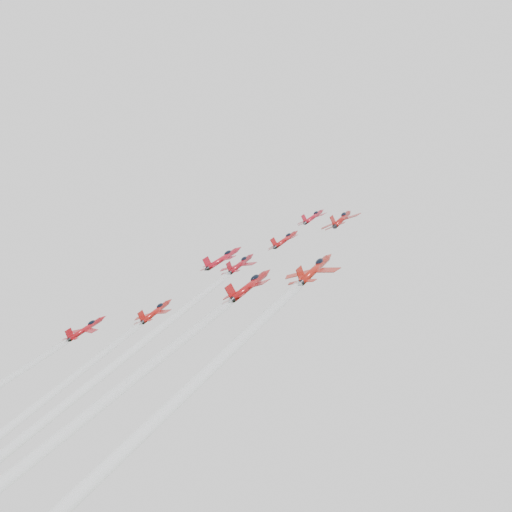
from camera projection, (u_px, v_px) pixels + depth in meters
The scene contains 7 objects.
jet_lead at pixel (314, 217), 142.70m from camera, with size 8.61×10.49×8.28m.
jet_row2_left at pixel (223, 258), 136.28m from camera, with size 10.50×12.80×10.11m.
jet_row2_center at pixel (285, 239), 128.04m from camera, with size 8.49×10.35×8.17m.
jet_row2_right at pixel (342, 219), 125.06m from camera, with size 9.71×11.83×9.34m.
jet_center at pixel (98, 369), 86.35m from camera, with size 8.95×77.58×60.95m.
jet_rear_right at pixel (11, 482), 58.74m from camera, with size 10.46×90.69×71.25m.
jet_rear_farright at pixel (117, 459), 54.17m from camera, with size 9.90×85.84×67.43m.
Camera 1 is at (68.64, -88.52, 101.64)m, focal length 40.00 mm.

